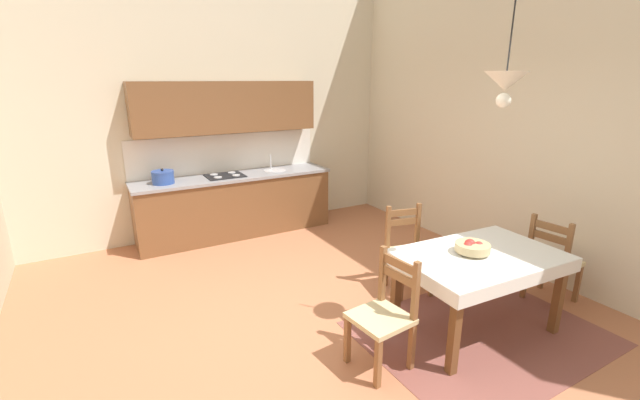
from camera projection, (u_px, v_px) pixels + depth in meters
name	position (u px, v px, depth m)	size (l,w,h in m)	color
ground_plane	(327.00, 332.00, 3.87)	(5.97, 6.75, 0.10)	#B7704C
wall_back	(215.00, 87.00, 5.88)	(5.97, 0.12, 4.23)	beige
wall_right	(541.00, 90.00, 4.57)	(0.12, 6.75, 4.23)	beige
area_rug	(481.00, 333.00, 3.77)	(2.10, 1.60, 0.01)	brown
kitchen_cabinetry	(233.00, 178.00, 6.00)	(2.82, 0.63, 2.20)	brown
dining_table	(479.00, 267.00, 3.68)	(1.47, 1.00, 0.75)	brown
dining_chair_kitchen_side	(408.00, 252.00, 4.46)	(0.50, 0.50, 0.93)	#D1BC89
dining_chair_tv_side	(384.00, 315.00, 3.26)	(0.46, 0.46, 0.93)	#D1BC89
dining_chair_window_side	(552.00, 262.00, 4.21)	(0.46, 0.46, 0.93)	#D1BC89
fruit_bowl	(472.00, 247.00, 3.63)	(0.30, 0.30, 0.12)	tan
pendant_lamp	(506.00, 82.00, 3.06)	(0.32, 0.32, 0.81)	black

